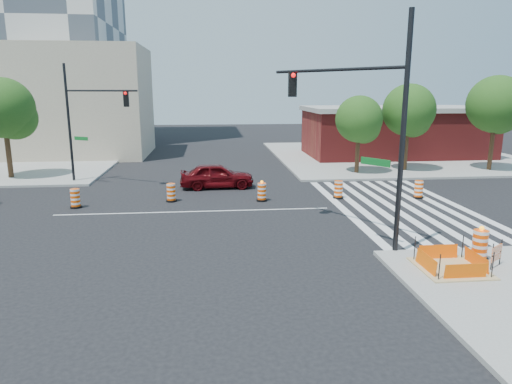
% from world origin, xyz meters
% --- Properties ---
extents(ground, '(120.00, 120.00, 0.00)m').
position_xyz_m(ground, '(0.00, 0.00, 0.00)').
color(ground, black).
rests_on(ground, ground).
extents(sidewalk_ne, '(22.00, 22.00, 0.15)m').
position_xyz_m(sidewalk_ne, '(18.00, 18.00, 0.07)').
color(sidewalk_ne, gray).
rests_on(sidewalk_ne, ground).
extents(crosswalk_east, '(6.75, 13.50, 0.01)m').
position_xyz_m(crosswalk_east, '(10.95, 0.00, 0.01)').
color(crosswalk_east, silver).
rests_on(crosswalk_east, ground).
extents(lane_centerline, '(14.00, 0.12, 0.01)m').
position_xyz_m(lane_centerline, '(0.00, 0.00, 0.01)').
color(lane_centerline, silver).
rests_on(lane_centerline, ground).
extents(excavation_pit, '(2.20, 2.20, 0.90)m').
position_xyz_m(excavation_pit, '(9.00, -9.00, 0.22)').
color(excavation_pit, tan).
rests_on(excavation_pit, ground).
extents(brick_storefront, '(16.50, 8.50, 4.60)m').
position_xyz_m(brick_storefront, '(18.00, 18.00, 2.32)').
color(brick_storefront, maroon).
rests_on(brick_storefront, ground).
extents(beige_midrise, '(14.00, 10.00, 10.00)m').
position_xyz_m(beige_midrise, '(-12.00, 22.00, 5.00)').
color(beige_midrise, tan).
rests_on(beige_midrise, ground).
extents(red_coupe, '(4.73, 2.06, 1.59)m').
position_xyz_m(red_coupe, '(1.29, 5.73, 0.79)').
color(red_coupe, '#4F060A').
rests_on(red_coupe, ground).
extents(signal_pole_se, '(4.00, 5.43, 8.73)m').
position_xyz_m(signal_pole_se, '(6.78, -5.51, 5.34)').
color(signal_pole_se, black).
rests_on(signal_pole_se, ground).
extents(signal_pole_nw, '(5.06, 3.03, 7.64)m').
position_xyz_m(signal_pole_nw, '(-6.94, 7.63, 4.69)').
color(signal_pole_nw, black).
rests_on(signal_pole_nw, ground).
extents(pit_drum, '(0.65, 0.65, 1.28)m').
position_xyz_m(pit_drum, '(10.42, -8.31, 0.68)').
color(pit_drum, black).
rests_on(pit_drum, ground).
extents(barricade, '(0.67, 0.49, 0.93)m').
position_xyz_m(barricade, '(10.62, -8.99, 0.66)').
color(barricade, '#FF5005').
rests_on(barricade, ground).
extents(tree_north_b, '(4.10, 4.10, 6.97)m').
position_xyz_m(tree_north_b, '(-12.96, 10.08, 4.68)').
color(tree_north_b, '#382314').
rests_on(tree_north_b, ground).
extents(tree_north_c, '(3.40, 3.38, 5.74)m').
position_xyz_m(tree_north_c, '(11.68, 9.45, 3.85)').
color(tree_north_c, '#382314').
rests_on(tree_north_c, ground).
extents(tree_north_d, '(3.88, 3.88, 6.59)m').
position_xyz_m(tree_north_d, '(15.71, 10.20, 4.43)').
color(tree_north_d, '#382314').
rests_on(tree_north_d, ground).
extents(tree_north_e, '(4.23, 4.23, 7.19)m').
position_xyz_m(tree_north_e, '(22.18, 9.64, 4.83)').
color(tree_north_e, '#382314').
rests_on(tree_north_e, ground).
extents(median_drum_1, '(0.60, 0.60, 1.02)m').
position_xyz_m(median_drum_1, '(-6.26, 1.41, 0.48)').
color(median_drum_1, black).
rests_on(median_drum_1, ground).
extents(median_drum_2, '(0.60, 0.60, 1.02)m').
position_xyz_m(median_drum_2, '(-1.33, 2.32, 0.48)').
color(median_drum_2, black).
rests_on(median_drum_2, ground).
extents(median_drum_3, '(0.60, 0.60, 1.18)m').
position_xyz_m(median_drum_3, '(3.74, 1.94, 0.49)').
color(median_drum_3, black).
rests_on(median_drum_3, ground).
extents(median_drum_4, '(0.60, 0.60, 1.02)m').
position_xyz_m(median_drum_4, '(8.20, 2.13, 0.48)').
color(median_drum_4, black).
rests_on(median_drum_4, ground).
extents(median_drum_5, '(0.60, 0.60, 1.02)m').
position_xyz_m(median_drum_5, '(12.82, 1.71, 0.48)').
color(median_drum_5, black).
rests_on(median_drum_5, ground).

